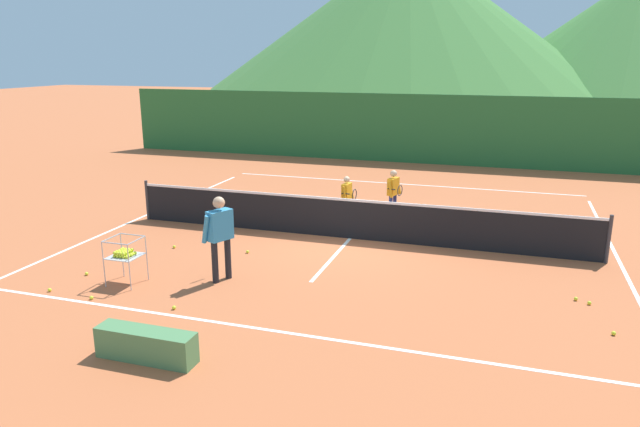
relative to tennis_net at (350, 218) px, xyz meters
name	(u,v)px	position (x,y,z in m)	size (l,w,h in m)	color
ground_plane	(350,238)	(0.00, 0.00, -0.50)	(120.00, 120.00, 0.00)	#BC6038
line_baseline_near	(268,330)	(0.00, -5.07, -0.50)	(11.73, 0.08, 0.01)	white
line_baseline_far	(399,184)	(0.00, 6.47, -0.50)	(11.73, 0.08, 0.01)	white
line_sideline_west	(139,218)	(-5.86, 0.00, -0.50)	(0.08, 11.54, 0.01)	white
line_sideline_east	(621,264)	(5.86, 0.00, -0.50)	(0.08, 11.54, 0.01)	white
line_service_center	(350,238)	(0.00, 0.00, -0.50)	(0.08, 5.88, 0.01)	white
tennis_net	(350,218)	(0.00, 0.00, 0.00)	(11.23, 0.08, 1.05)	#333338
instructor	(220,231)	(-1.68, -3.35, 0.50)	(0.51, 0.83, 1.67)	black
student_0	(347,194)	(-0.48, 1.43, 0.23)	(0.40, 0.62, 1.20)	silver
student_1	(393,190)	(0.62, 2.08, 0.29)	(0.42, 0.69, 1.31)	navy
ball_cart	(124,254)	(-3.35, -4.06, 0.10)	(0.58, 0.58, 0.90)	#B7B7BC
tennis_ball_0	(174,247)	(-3.61, -1.94, -0.47)	(0.07, 0.07, 0.07)	yellow
tennis_ball_1	(248,252)	(-1.88, -1.74, -0.47)	(0.07, 0.07, 0.07)	yellow
tennis_ball_2	(87,274)	(-4.36, -3.96, -0.47)	(0.07, 0.07, 0.07)	yellow
tennis_ball_3	(614,333)	(5.22, -3.58, -0.47)	(0.07, 0.07, 0.07)	yellow
tennis_ball_4	(576,299)	(4.79, -2.31, -0.47)	(0.07, 0.07, 0.07)	yellow
tennis_ball_5	(229,250)	(-2.35, -1.73, -0.47)	(0.07, 0.07, 0.07)	yellow
tennis_ball_6	(174,308)	(-1.84, -4.85, -0.47)	(0.07, 0.07, 0.07)	yellow
tennis_ball_7	(589,303)	(5.00, -2.44, -0.47)	(0.07, 0.07, 0.07)	yellow
tennis_ball_8	(91,298)	(-3.48, -4.93, -0.47)	(0.07, 0.07, 0.07)	yellow
tennis_ball_9	(50,290)	(-4.46, -4.86, -0.47)	(0.07, 0.07, 0.07)	yellow
windscreen_fence	(420,129)	(0.00, 10.62, 0.88)	(25.80, 0.08, 2.76)	#286B33
courtside_bench	(146,345)	(-1.29, -6.47, -0.27)	(1.50, 0.36, 0.46)	#4C7F4C
hill_0	(637,31)	(17.59, 71.73, 6.61)	(39.59, 39.59, 14.22)	#427A38
hill_1	(407,17)	(-10.35, 66.56, 8.52)	(51.26, 51.26, 18.04)	#427A38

